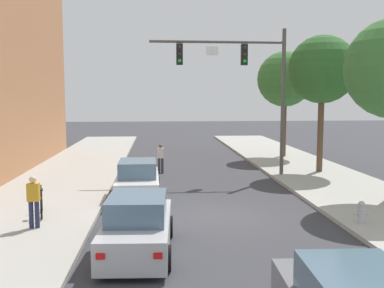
{
  "coord_description": "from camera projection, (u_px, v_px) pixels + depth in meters",
  "views": [
    {
      "loc": [
        -1.92,
        -15.07,
        4.2
      ],
      "look_at": [
        -0.28,
        5.25,
        2.0
      ],
      "focal_mm": 41.03,
      "sensor_mm": 36.0,
      "label": 1
    }
  ],
  "objects": [
    {
      "name": "ground_plane",
      "position": [
        212.0,
        216.0,
        15.54
      ],
      "size": [
        120.0,
        120.0,
        0.0
      ],
      "primitive_type": "plane",
      "color": "#38383D"
    },
    {
      "name": "sidewalk_left",
      "position": [
        24.0,
        218.0,
        15.01
      ],
      "size": [
        5.0,
        60.0,
        0.15
      ],
      "primitive_type": "cube",
      "color": "#A8A59E",
      "rests_on": "ground"
    },
    {
      "name": "traffic_signal_mast",
      "position": [
        246.0,
        74.0,
        22.35
      ],
      "size": [
        6.96,
        0.38,
        7.5
      ],
      "color": "#514C47",
      "rests_on": "sidewalk_right"
    },
    {
      "name": "car_lead_white",
      "position": [
        138.0,
        181.0,
        18.14
      ],
      "size": [
        1.88,
        4.26,
        1.6
      ],
      "color": "silver",
      "rests_on": "ground"
    },
    {
      "name": "car_following_silver",
      "position": [
        138.0,
        227.0,
        11.79
      ],
      "size": [
        2.0,
        4.32,
        1.6
      ],
      "color": "#B7B7BC",
      "rests_on": "ground"
    },
    {
      "name": "pedestrian_sidewalk_left_walker",
      "position": [
        34.0,
        199.0,
        13.51
      ],
      "size": [
        0.36,
        0.22,
        1.64
      ],
      "color": "#232847",
      "rests_on": "sidewalk_left"
    },
    {
      "name": "pedestrian_crossing_road",
      "position": [
        161.0,
        157.0,
        24.02
      ],
      "size": [
        0.36,
        0.22,
        1.64
      ],
      "color": "#333338",
      "rests_on": "ground"
    },
    {
      "name": "bicycle_leaning",
      "position": [
        41.0,
        204.0,
        15.03
      ],
      "size": [
        0.49,
        1.73,
        0.98
      ],
      "color": "black",
      "rests_on": "sidewalk_left"
    },
    {
      "name": "fire_hydrant",
      "position": [
        361.0,
        212.0,
        14.11
      ],
      "size": [
        0.48,
        0.24,
        0.72
      ],
      "color": "#B2B2B7",
      "rests_on": "sidewalk_right"
    },
    {
      "name": "street_tree_second",
      "position": [
        322.0,
        70.0,
        23.33
      ],
      "size": [
        3.62,
        3.62,
        7.31
      ],
      "color": "brown",
      "rests_on": "sidewalk_right"
    },
    {
      "name": "street_tree_third",
      "position": [
        285.0,
        79.0,
        29.49
      ],
      "size": [
        3.71,
        3.71,
        7.09
      ],
      "color": "brown",
      "rests_on": "sidewalk_right"
    }
  ]
}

